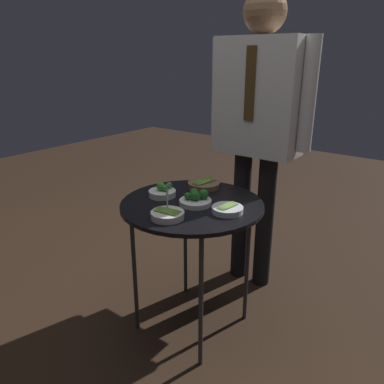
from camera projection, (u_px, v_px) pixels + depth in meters
The scene contains 8 objects.
ground_plane at pixel (192, 322), 1.91m from camera, with size 8.00×8.00×0.00m, color black.
serving_cart at pixel (192, 212), 1.70m from camera, with size 0.65×0.65×0.66m.
bowl_asparagus_center at pixel (168, 215), 1.52m from camera, with size 0.14×0.14×0.13m.
bowl_broccoli_far_rim at pixel (162, 192), 1.75m from camera, with size 0.13×0.13×0.07m.
bowl_asparagus_front_left at pixel (204, 184), 1.88m from camera, with size 0.16×0.16×0.03m.
bowl_broccoli_back_left at pixel (196, 199), 1.66m from camera, with size 0.14×0.14×0.07m.
bowl_asparagus_mid_right at pixel (228, 209), 1.58m from camera, with size 0.13×0.13×0.03m.
waiter_figure at pixel (259, 112), 1.96m from camera, with size 0.59×0.22×1.59m.
Camera 1 is at (0.95, -1.25, 1.28)m, focal length 35.00 mm.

